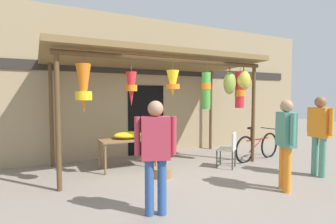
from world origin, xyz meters
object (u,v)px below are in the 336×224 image
flower_heap_on_table (129,135)px  wicker_basket_by_table (162,173)px  shopper_by_bananas (320,129)px  folding_chair (229,147)px  vendor_in_orange (286,137)px  customer_foreground (156,148)px  display_table (128,142)px  parked_bicycle (257,147)px

flower_heap_on_table → wicker_basket_by_table: size_ratio=1.76×
wicker_basket_by_table → shopper_by_bananas: size_ratio=0.23×
folding_chair → vendor_in_orange: bearing=-94.2°
flower_heap_on_table → vendor_in_orange: size_ratio=0.43×
vendor_in_orange → customer_foreground: size_ratio=1.00×
flower_heap_on_table → folding_chair: size_ratio=0.83×
display_table → customer_foreground: customer_foreground is taller
flower_heap_on_table → shopper_by_bananas: shopper_by_bananas is taller
folding_chair → wicker_basket_by_table: size_ratio=2.13×
display_table → parked_bicycle: bearing=-13.3°
folding_chair → customer_foreground: bearing=-150.6°
flower_heap_on_table → folding_chair: flower_heap_on_table is taller
wicker_basket_by_table → vendor_in_orange: size_ratio=0.24×
vendor_in_orange → wicker_basket_by_table: bearing=133.4°
wicker_basket_by_table → vendor_in_orange: (1.61, -1.70, 0.86)m
customer_foreground → shopper_by_bananas: size_ratio=0.97×
flower_heap_on_table → vendor_in_orange: 3.36m
folding_chair → customer_foreground: customer_foreground is taller
flower_heap_on_table → parked_bicycle: (3.29, -0.80, -0.44)m
vendor_in_orange → folding_chair: bearing=85.8°
flower_heap_on_table → parked_bicycle: size_ratio=0.40×
folding_chair → wicker_basket_by_table: bearing=177.6°
folding_chair → parked_bicycle: bearing=12.8°
wicker_basket_by_table → display_table: bearing=112.9°
wicker_basket_by_table → parked_bicycle: bearing=3.9°
flower_heap_on_table → parked_bicycle: bearing=-13.7°
parked_bicycle → shopper_by_bananas: bearing=-88.0°
shopper_by_bananas → display_table: bearing=144.4°
display_table → parked_bicycle: (3.33, -0.79, -0.28)m
vendor_in_orange → customer_foreground: 2.46m
flower_heap_on_table → folding_chair: 2.38m
display_table → folding_chair: (2.15, -1.06, -0.12)m
display_table → shopper_by_bananas: bearing=-35.6°
folding_chair → vendor_in_orange: vendor_in_orange is taller
flower_heap_on_table → folding_chair: (2.11, -1.07, -0.28)m
display_table → shopper_by_bananas: size_ratio=0.77×
wicker_basket_by_table → vendor_in_orange: vendor_in_orange is taller
wicker_basket_by_table → parked_bicycle: size_ratio=0.23×
vendor_in_orange → customer_foreground: (-2.46, 0.18, 0.00)m
flower_heap_on_table → parked_bicycle: parked_bicycle is taller
customer_foreground → vendor_in_orange: bearing=-4.2°
shopper_by_bananas → customer_foreground: bearing=-178.8°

